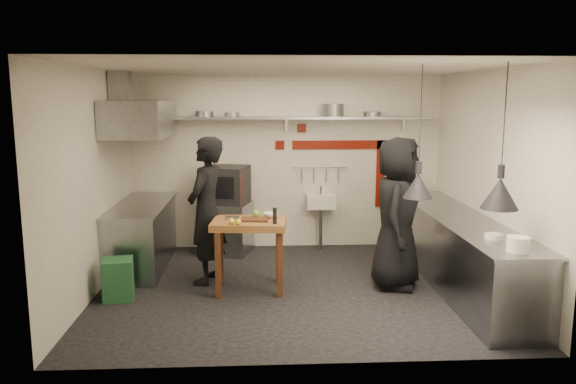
{
  "coord_description": "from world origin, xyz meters",
  "views": [
    {
      "loc": [
        -0.45,
        -6.95,
        2.46
      ],
      "look_at": [
        -0.06,
        0.3,
        1.21
      ],
      "focal_mm": 35.0,
      "sensor_mm": 36.0,
      "label": 1
    }
  ],
  "objects_px": {
    "combi_oven": "(225,185)",
    "green_bin": "(118,279)",
    "chef_right": "(397,213)",
    "oven_stand": "(226,228)",
    "prep_table": "(249,255)",
    "chef_left": "(207,211)"
  },
  "relations": [
    {
      "from": "green_bin",
      "to": "prep_table",
      "type": "distance_m",
      "value": 1.63
    },
    {
      "from": "combi_oven",
      "to": "green_bin",
      "type": "distance_m",
      "value": 2.51
    },
    {
      "from": "combi_oven",
      "to": "oven_stand",
      "type": "bearing_deg",
      "value": 78.16
    },
    {
      "from": "combi_oven",
      "to": "chef_left",
      "type": "height_order",
      "value": "chef_left"
    },
    {
      "from": "combi_oven",
      "to": "prep_table",
      "type": "xyz_separation_m",
      "value": [
        0.4,
        -1.81,
        -0.63
      ]
    },
    {
      "from": "oven_stand",
      "to": "green_bin",
      "type": "xyz_separation_m",
      "value": [
        -1.21,
        -2.04,
        -0.15
      ]
    },
    {
      "from": "combi_oven",
      "to": "prep_table",
      "type": "relative_size",
      "value": 0.72
    },
    {
      "from": "green_bin",
      "to": "chef_right",
      "type": "distance_m",
      "value": 3.58
    },
    {
      "from": "green_bin",
      "to": "chef_right",
      "type": "xyz_separation_m",
      "value": [
        3.49,
        0.28,
        0.73
      ]
    },
    {
      "from": "green_bin",
      "to": "prep_table",
      "type": "bearing_deg",
      "value": 8.05
    },
    {
      "from": "green_bin",
      "to": "combi_oven",
      "type": "bearing_deg",
      "value": 59.41
    },
    {
      "from": "combi_oven",
      "to": "chef_right",
      "type": "distance_m",
      "value": 2.89
    },
    {
      "from": "combi_oven",
      "to": "chef_left",
      "type": "xyz_separation_m",
      "value": [
        -0.17,
        -1.44,
        -0.12
      ]
    },
    {
      "from": "chef_right",
      "to": "green_bin",
      "type": "bearing_deg",
      "value": 114.17
    },
    {
      "from": "combi_oven",
      "to": "prep_table",
      "type": "bearing_deg",
      "value": -62.66
    },
    {
      "from": "prep_table",
      "to": "chef_right",
      "type": "distance_m",
      "value": 1.96
    },
    {
      "from": "oven_stand",
      "to": "chef_left",
      "type": "height_order",
      "value": "chef_left"
    },
    {
      "from": "green_bin",
      "to": "prep_table",
      "type": "xyz_separation_m",
      "value": [
        1.6,
        0.23,
        0.21
      ]
    },
    {
      "from": "chef_left",
      "to": "prep_table",
      "type": "bearing_deg",
      "value": 75.61
    },
    {
      "from": "prep_table",
      "to": "chef_left",
      "type": "bearing_deg",
      "value": 151.28
    },
    {
      "from": "combi_oven",
      "to": "prep_table",
      "type": "height_order",
      "value": "combi_oven"
    },
    {
      "from": "oven_stand",
      "to": "prep_table",
      "type": "distance_m",
      "value": 1.86
    }
  ]
}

